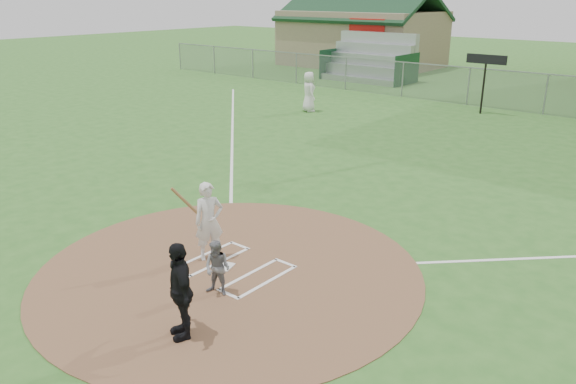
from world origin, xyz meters
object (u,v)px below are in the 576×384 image
Objects in this scene: home_plate at (223,266)px; umpire at (180,290)px; catcher at (217,268)px; batter_at_plate at (209,221)px; ondeck_player at (309,92)px.

umpire is (1.36, -2.30, 0.88)m from home_plate.
catcher is 0.64× the size of umpire.
batter_at_plate reaches higher than home_plate.
umpire is at bearing -51.63° from batter_at_plate.
umpire reaches higher than catcher.
umpire is (0.58, -1.40, 0.32)m from catcher.
catcher is 18.85m from ondeck_player.
home_plate is at bearing 149.03° from umpire.
catcher is 0.63× the size of batter_at_plate.
catcher is at bearing 140.70° from umpire.
umpire is 3.09m from batter_at_plate.
batter_at_plate is (-0.55, 0.12, 0.90)m from home_plate.
catcher is at bearing -48.66° from home_plate.
home_plate is at bearing 153.87° from ondeck_player.
umpire is at bearing -59.31° from home_plate.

